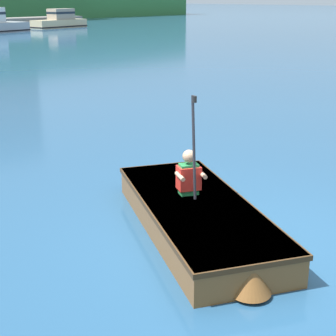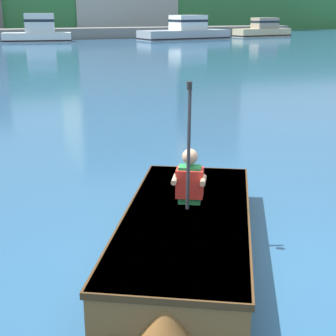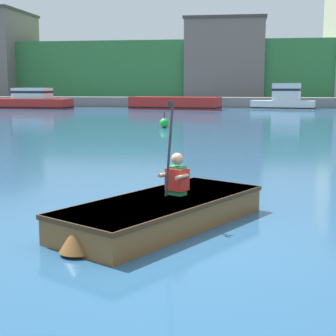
% 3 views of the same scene
% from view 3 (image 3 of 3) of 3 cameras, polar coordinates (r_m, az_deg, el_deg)
% --- Properties ---
extents(ground_plane, '(300.00, 300.00, 0.00)m').
position_cam_3_polar(ground_plane, '(6.58, -0.27, -7.96)').
color(ground_plane, navy).
extents(shoreline_ridge, '(120.00, 20.00, 7.14)m').
position_cam_3_polar(shoreline_ridge, '(69.45, 7.62, 10.36)').
color(shoreline_ridge, '#387A3D').
rests_on(shoreline_ridge, ground).
extents(waterfront_office_block_center, '(9.31, 10.59, 9.68)m').
position_cam_3_polar(waterfront_office_block_center, '(64.10, 6.38, 11.64)').
color(waterfront_office_block_center, '#75665B').
rests_on(waterfront_office_block_center, ground).
extents(marina_dock, '(58.11, 2.40, 0.90)m').
position_cam_3_polar(marina_dock, '(47.68, 7.20, 7.24)').
color(marina_dock, slate).
rests_on(marina_dock, ground).
extents(moored_boat_dock_west_end, '(7.52, 3.06, 1.76)m').
position_cam_3_polar(moored_boat_dock_west_end, '(45.94, -15.08, 7.18)').
color(moored_boat_dock_west_end, red).
rests_on(moored_boat_dock_west_end, ground).
extents(moored_boat_dock_west_inner, '(5.47, 2.68, 2.15)m').
position_cam_3_polar(moored_boat_dock_west_inner, '(44.44, 12.76, 7.39)').
color(moored_boat_dock_west_inner, white).
rests_on(moored_boat_dock_west_inner, ground).
extents(moored_boat_dock_center_far, '(7.80, 3.63, 1.02)m').
position_cam_3_polar(moored_boat_dock_center_far, '(43.16, 0.77, 7.16)').
color(moored_boat_dock_center_far, red).
rests_on(moored_boat_dock_center_far, ground).
extents(rowboat_foreground, '(2.77, 3.50, 0.39)m').
position_cam_3_polar(rowboat_foreground, '(7.12, -0.84, -4.79)').
color(rowboat_foreground, brown).
rests_on(rowboat_foreground, ground).
extents(person_paddler, '(0.44, 0.44, 1.34)m').
position_cam_3_polar(person_paddler, '(7.31, 0.96, -0.86)').
color(person_paddler, '#267F3F').
rests_on(person_paddler, rowboat_foreground).
extents(channel_buoy, '(0.44, 0.44, 0.72)m').
position_cam_3_polar(channel_buoy, '(24.04, -0.41, 5.01)').
color(channel_buoy, green).
rests_on(channel_buoy, ground).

